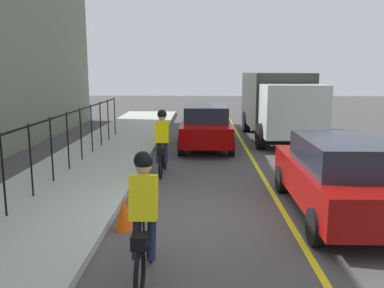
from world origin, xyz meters
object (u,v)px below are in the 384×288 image
cyclist_lead (162,143)px  box_truck_background (278,102)px  traffic_cone_near (124,214)px  cyclist_follow (144,218)px  traffic_cone_far (145,174)px  parked_sedan_rear (206,126)px  patrol_sedan (341,175)px

cyclist_lead → box_truck_background: box_truck_background is taller
box_truck_background → traffic_cone_near: 11.47m
cyclist_lead → cyclist_follow: 5.83m
traffic_cone_near → traffic_cone_far: bearing=-0.1°
parked_sedan_rear → traffic_cone_near: (-8.14, 1.60, -0.52)m
cyclist_lead → patrol_sedan: bearing=-128.5°
cyclist_follow → patrol_sedan: (2.65, -3.54, -0.09)m
box_truck_background → traffic_cone_near: bearing=-25.2°
cyclist_follow → patrol_sedan: 4.42m
patrol_sedan → cyclist_follow: bearing=127.2°
traffic_cone_near → traffic_cone_far: 2.80m
cyclist_follow → traffic_cone_far: (4.61, 0.63, -0.57)m
cyclist_follow → box_truck_background: bearing=-17.5°
cyclist_lead → cyclist_follow: (-5.83, -0.30, 0.00)m
cyclist_lead → cyclist_follow: bearing=-176.0°
patrol_sedan → parked_sedan_rear: bearing=19.8°
cyclist_lead → traffic_cone_far: cyclist_lead is taller
cyclist_lead → parked_sedan_rear: (4.13, -1.28, -0.09)m
box_truck_background → traffic_cone_near: (-10.38, 4.72, -1.24)m
patrol_sedan → traffic_cone_near: patrol_sedan is taller
patrol_sedan → traffic_cone_near: 4.29m
box_truck_background → traffic_cone_far: (-7.58, 4.71, -1.21)m
cyclist_lead → traffic_cone_near: (-4.02, 0.33, -0.60)m
box_truck_background → traffic_cone_near: size_ratio=10.96×
parked_sedan_rear → box_truck_background: size_ratio=0.66×
cyclist_lead → patrol_sedan: 4.99m
patrol_sedan → box_truck_background: 9.58m
parked_sedan_rear → cyclist_lead: bearing=-16.5°
cyclist_follow → patrol_sedan: cyclist_follow is taller
box_truck_background → patrol_sedan: bearing=-4.0°
cyclist_lead → cyclist_follow: same height
cyclist_follow → parked_sedan_rear: bearing=-4.5°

